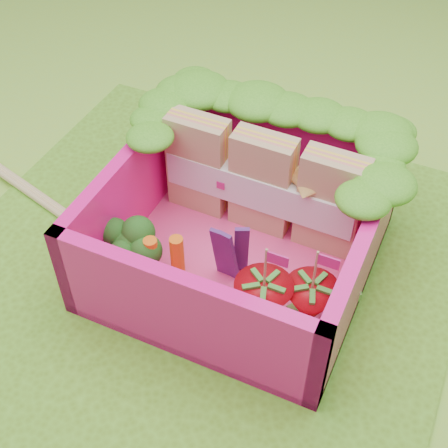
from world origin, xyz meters
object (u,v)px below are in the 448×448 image
strawberry_right (310,304)px  bento_box (240,226)px  strawberry_left (263,303)px  sandwich_stack (263,183)px  broccoli (131,244)px  chopsticks (39,197)px

strawberry_right → bento_box: bearing=151.7°
strawberry_left → strawberry_right: 0.22m
sandwich_stack → broccoli: bearing=-129.5°
strawberry_left → strawberry_right: size_ratio=1.04×
strawberry_left → sandwich_stack: bearing=112.5°
broccoli → strawberry_right: 0.93m
strawberry_right → sandwich_stack: bearing=130.6°
bento_box → strawberry_left: size_ratio=2.53×
bento_box → chopsticks: bearing=-177.9°
broccoli → strawberry_right: strawberry_right is taller
bento_box → chopsticks: size_ratio=0.58×
bento_box → broccoli: 0.55m
strawberry_right → broccoli: bearing=-177.3°
bento_box → sandwich_stack: bearing=88.8°
sandwich_stack → broccoli: 0.75m
bento_box → sandwich_stack: size_ratio=1.22×
bento_box → strawberry_right: 0.53m
broccoli → strawberry_left: bearing=-3.9°
bento_box → broccoli: bearing=-148.0°
broccoli → bento_box: bearing=32.0°
sandwich_stack → chopsticks: sandwich_stack is taller
bento_box → chopsticks: bento_box is taller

